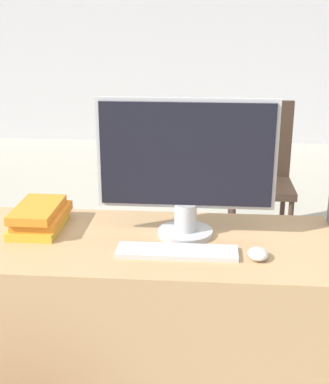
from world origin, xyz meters
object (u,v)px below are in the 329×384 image
Objects in this scene: monitor at (186,165)px; mouse at (258,254)px; far_chair at (260,168)px; book_stack at (40,217)px; keyboard at (177,252)px.

monitor is 7.13× the size of mouse.
monitor is 0.66× the size of far_chair.
book_stack reaches higher than mouse.
monitor is at bearing 82.99° from keyboard.
far_chair reaches higher than book_stack.
far_chair is (1.01, 1.78, -0.30)m from book_stack.
far_chair is at bearing 60.57° from book_stack.
far_chair is at bearing 76.57° from keyboard.
far_chair is (0.45, 1.80, -0.52)m from monitor.
book_stack is (-0.56, 0.02, -0.22)m from monitor.
mouse is 0.09× the size of far_chair.
keyboard is 0.57m from book_stack.
monitor is 0.60m from book_stack.
monitor is 2.19× the size of book_stack.
keyboard is 0.43× the size of far_chair.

